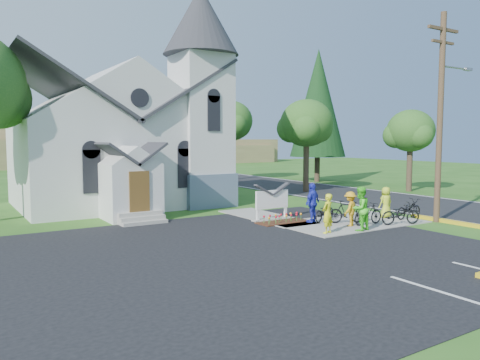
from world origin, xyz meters
TOP-DOWN VIEW (x-y plane):
  - ground at (0.00, 0.00)m, footprint 120.00×120.00m
  - parking_lot at (-7.00, -2.00)m, footprint 20.00×16.00m
  - road at (10.00, 15.00)m, footprint 8.00×90.00m
  - sidewalk at (1.50, 0.50)m, footprint 7.00×4.00m
  - church at (-5.48, 12.48)m, footprint 12.35×12.00m
  - church_sign at (-1.20, 3.20)m, footprint 2.20×0.40m
  - flower_bed at (-1.20, 2.30)m, footprint 2.60×1.10m
  - utility_pole at (5.36, -1.50)m, footprint 3.45×0.28m
  - tree_road_near at (8.50, 12.00)m, footprint 4.00×4.00m
  - tree_road_mid at (9.00, 24.00)m, footprint 4.40×4.40m
  - tree_road_far at (15.50, 8.00)m, footprint 3.60×3.60m
  - conifer at (15.00, 18.00)m, footprint 5.20×5.20m
  - distant_hills at (3.36, 56.33)m, footprint 61.00×10.00m
  - cyclist_0 at (-1.28, -0.86)m, footprint 0.71×0.58m
  - bike_0 at (0.63, 1.38)m, footprint 1.91×1.22m
  - cyclist_1 at (0.33, -1.20)m, footprint 1.03×0.86m
  - bike_1 at (1.67, -0.44)m, footprint 1.77×0.52m
  - cyclist_2 at (-0.06, 1.47)m, footprint 1.20×0.80m
  - bike_2 at (3.01, -1.20)m, footprint 2.08×1.26m
  - cyclist_3 at (0.76, -0.19)m, footprint 1.18×0.93m
  - bike_3 at (1.17, 0.44)m, footprint 1.85×1.21m
  - cyclist_4 at (3.96, 0.47)m, footprint 0.81×0.56m
  - bike_4 at (4.70, -0.34)m, footprint 1.93×0.79m

SIDE VIEW (x-z plane):
  - ground at x=0.00m, z-range 0.00..0.00m
  - parking_lot at x=-7.00m, z-range 0.00..0.02m
  - road at x=10.00m, z-range 0.00..0.02m
  - sidewalk at x=1.50m, z-range 0.00..0.05m
  - flower_bed at x=-1.20m, z-range 0.00..0.07m
  - bike_0 at x=0.63m, z-range 0.05..1.00m
  - bike_4 at x=4.70m, z-range 0.05..1.04m
  - bike_2 at x=3.01m, z-range 0.05..1.08m
  - bike_1 at x=1.67m, z-range 0.05..1.11m
  - bike_3 at x=1.17m, z-range 0.05..1.13m
  - cyclist_4 at x=3.96m, z-range 0.05..1.62m
  - cyclist_3 at x=0.76m, z-range 0.05..1.64m
  - cyclist_0 at x=-1.28m, z-range 0.05..1.74m
  - cyclist_2 at x=-0.06m, z-range 0.05..1.95m
  - cyclist_1 at x=0.33m, z-range 0.05..1.97m
  - church_sign at x=-1.20m, z-range 0.18..1.88m
  - distant_hills at x=3.36m, z-range -0.63..4.97m
  - tree_road_far at x=15.50m, z-range 1.48..7.78m
  - tree_road_near at x=8.50m, z-range 1.68..8.73m
  - church at x=-5.48m, z-range -1.25..11.75m
  - utility_pole at x=5.36m, z-range 0.40..10.40m
  - tree_road_mid at x=9.00m, z-range 1.88..9.68m
  - conifer at x=15.00m, z-range 1.19..13.59m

